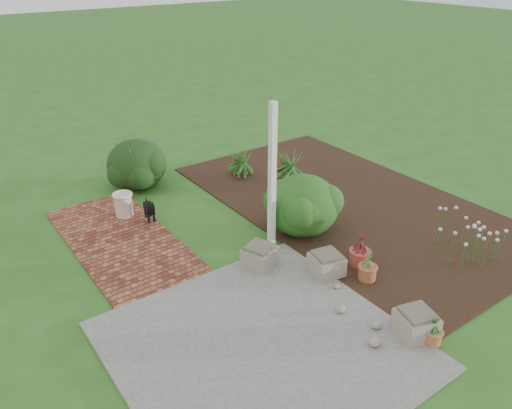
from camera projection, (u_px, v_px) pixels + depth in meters
ground at (260, 254)px, 8.23m from camera, size 80.00×80.00×0.00m
concrete_patio at (262, 345)px, 6.31m from camera, size 3.50×3.50×0.04m
brick_path at (121, 240)px, 8.61m from camera, size 1.60×3.50×0.04m
garden_bed at (347, 203)px, 9.88m from camera, size 4.00×7.00×0.03m
veranda_post at (272, 179)px, 7.89m from camera, size 0.10×0.10×2.50m
stone_trough_near at (416, 324)px, 6.41m from camera, size 0.56×0.56×0.30m
stone_trough_mid at (326, 265)px, 7.63m from camera, size 0.53×0.53×0.30m
stone_trough_far at (260, 257)px, 7.82m from camera, size 0.59×0.59×0.30m
black_dog at (149, 208)px, 9.09m from camera, size 0.20×0.47×0.41m
cream_ceramic_urn at (123, 205)px, 9.27m from camera, size 0.38×0.38×0.43m
evergreen_shrub at (303, 204)px, 8.63m from camera, size 1.59×1.59×1.07m
agapanthus_clump_back at (289, 164)px, 10.46m from camera, size 1.32×1.32×0.90m
agapanthus_clump_front at (240, 160)px, 10.92m from camera, size 0.82×0.82×0.69m
pink_flower_patch at (465, 236)px, 8.02m from camera, size 1.39×1.39×0.70m
terracotta_pot_bronze at (359, 257)px, 7.86m from camera, size 0.41×0.41×0.26m
terracotta_pot_small_left at (367, 272)px, 7.52m from camera, size 0.31×0.31×0.22m
terracotta_pot_small_right at (432, 337)px, 6.29m from camera, size 0.28×0.28×0.19m
purple_flowering_bush at (137, 163)px, 10.40m from camera, size 1.26×1.26×1.05m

